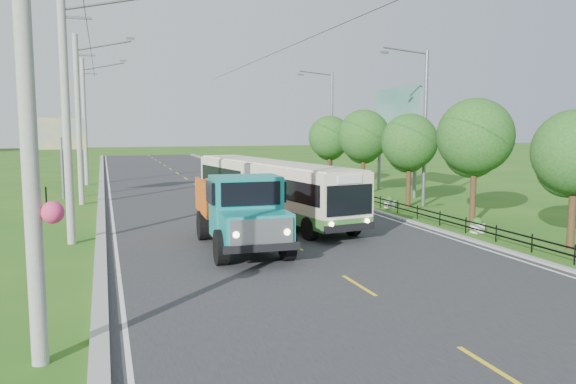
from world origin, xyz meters
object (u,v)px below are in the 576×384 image
pole_far (85,121)px  planter_near (477,226)px  streetlight_mid (423,122)px  pole_near (67,115)px  dump_truck (240,206)px  planter_mid (390,203)px  bus (270,185)px  tree_second (573,157)px  billboard_left (61,139)px  billboard_right (397,116)px  pole_mid (79,119)px  tree_third (474,141)px  streetlight_far (330,124)px  tree_fourth (409,145)px  planter_far (335,188)px  tree_back (330,139)px  tree_fifth (363,138)px  pole_nearest (31,111)px

pole_far → planter_near: size_ratio=14.93×
pole_far → streetlight_mid: pole_far is taller
pole_near → dump_truck: 7.67m
planter_mid → bus: 7.81m
bus → tree_second: bearing=-59.4°
planter_mid → billboard_left: size_ratio=0.13×
billboard_right → pole_near: bearing=-151.9°
pole_near → billboard_right: size_ratio=1.37×
pole_mid → pole_near: bearing=-90.0°
tree_third → planter_near: (-1.26, -2.14, -3.70)m
tree_third → streetlight_far: streetlight_far is taller
pole_near → pole_far: size_ratio=1.00×
pole_mid → billboard_left: 3.47m
pole_near → streetlight_mid: pole_near is taller
tree_third → bus: (-8.82, 4.57, -2.29)m
streetlight_mid → planter_mid: 5.05m
tree_fourth → planter_far: tree_fourth is taller
tree_back → pole_far: bearing=159.3°
streetlight_mid → planter_far: (-2.04, 8.00, -4.62)m
tree_fifth → planter_far: (-1.26, 1.86, -3.57)m
billboard_left → billboard_right: billboard_right is taller
pole_nearest → tree_second: bearing=15.9°
tree_third → tree_fourth: (-0.00, 6.00, -0.40)m
tree_fifth → planter_near: 14.64m
billboard_right → billboard_left: bearing=169.6°
tree_back → planter_far: bearing=-106.9°
streetlight_mid → billboard_right: streetlight_mid is taller
tree_fifth → billboard_right: bearing=-3.3°
tree_fifth → streetlight_far: streetlight_far is taller
pole_mid → tree_third: bearing=-35.4°
pole_near → tree_fourth: pole_near is taller
billboard_left → tree_fifth: bearing=-11.3°
tree_back → dump_truck: size_ratio=0.79×
streetlight_far → tree_fourth: bearing=-93.2°
planter_mid → dump_truck: 13.40m
planter_mid → tree_fourth: bearing=6.4°
tree_fourth → dump_truck: 14.57m
planter_near → streetlight_far: bearing=84.7°
tree_fifth → dump_truck: 18.61m
streetlight_far → billboard_right: streetlight_far is taller
pole_far → tree_third: pole_far is taller
billboard_right → tree_fourth: bearing=-112.6°
billboard_right → bus: size_ratio=0.49×
billboard_right → pole_nearest: bearing=-131.8°
tree_fifth → bus: bearing=-139.9°
pole_near → tree_third: size_ratio=1.67×
tree_third → streetlight_mid: bearing=82.4°
pole_nearest → pole_far: bearing=90.0°
tree_fifth → tree_back: bearing=90.0°
tree_back → dump_truck: tree_back is taller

